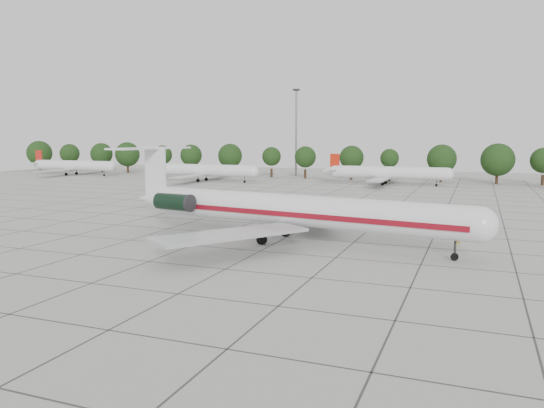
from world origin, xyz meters
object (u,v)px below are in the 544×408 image
(bg_airliner_c, at_px, (388,173))
(floodlight_mast, at_px, (296,128))
(main_airliner, at_px, (279,209))
(ground_crew, at_px, (458,238))
(bg_airliner_b, at_px, (205,170))
(bg_airliner_a, at_px, (73,166))

(bg_airliner_c, xyz_separation_m, floodlight_mast, (-30.11, 19.46, 11.37))
(bg_airliner_c, bearing_deg, floodlight_mast, 147.12)
(main_airliner, relative_size, floodlight_mast, 1.73)
(bg_airliner_c, bearing_deg, ground_crew, -75.10)
(ground_crew, relative_size, bg_airliner_c, 0.06)
(main_airliner, height_order, bg_airliner_b, main_airliner)
(ground_crew, xyz_separation_m, bg_airliner_c, (-18.70, 70.31, 2.09))
(bg_airliner_b, bearing_deg, bg_airliner_a, 173.49)
(main_airliner, xyz_separation_m, bg_airliner_c, (0.18, 74.68, -0.76))
(ground_crew, distance_m, bg_airliner_a, 131.94)
(ground_crew, relative_size, bg_airliner_b, 0.06)
(bg_airliner_a, bearing_deg, floodlight_mast, 18.52)
(bg_airliner_a, height_order, bg_airliner_b, same)
(bg_airliner_a, height_order, bg_airliner_c, same)
(main_airliner, height_order, bg_airliner_c, main_airliner)
(ground_crew, distance_m, floodlight_mast, 103.06)
(main_airliner, height_order, floodlight_mast, floodlight_mast)
(bg_airliner_a, height_order, floodlight_mast, floodlight_mast)
(bg_airliner_b, distance_m, floodlight_mast, 33.34)
(bg_airliner_a, distance_m, bg_airliner_c, 94.18)
(bg_airliner_c, distance_m, floodlight_mast, 37.61)
(bg_airliner_a, relative_size, bg_airliner_b, 1.00)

